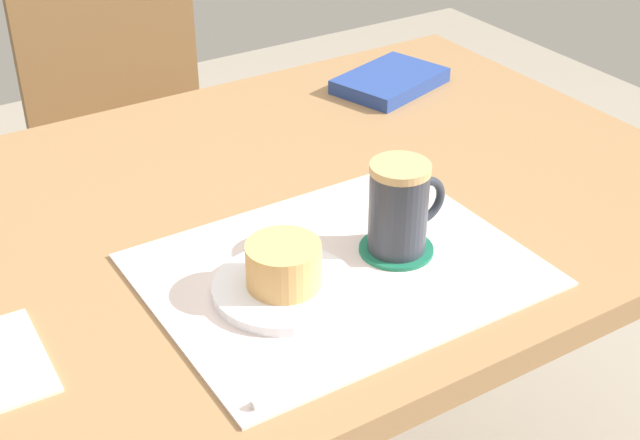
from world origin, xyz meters
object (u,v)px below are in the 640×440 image
at_px(wooden_chair, 133,125).
at_px(small_book, 390,81).
at_px(coffee_mug, 400,206).
at_px(dining_table, 256,256).
at_px(pastry, 284,265).
at_px(pastry_plate, 284,288).

distance_m(wooden_chair, small_book, 0.63).
relative_size(wooden_chair, coffee_mug, 8.11).
height_order(coffee_mug, small_book, coffee_mug).
bearing_deg(coffee_mug, small_book, 55.11).
height_order(dining_table, pastry, pastry).
bearing_deg(dining_table, pastry_plate, -108.53).
bearing_deg(dining_table, wooden_chair, 81.69).
distance_m(wooden_chair, pastry_plate, 0.98).
relative_size(dining_table, pastry, 14.69).
bearing_deg(pastry_plate, wooden_chair, 79.61).
relative_size(pastry_plate, pastry, 1.92).
xyz_separation_m(dining_table, wooden_chair, (0.11, 0.76, -0.13)).
xyz_separation_m(pastry_plate, coffee_mug, (0.16, 0.00, 0.06)).
distance_m(pastry, coffee_mug, 0.16).
bearing_deg(pastry, pastry_plate, 75.96).
distance_m(pastry_plate, coffee_mug, 0.17).
relative_size(dining_table, wooden_chair, 1.35).
bearing_deg(wooden_chair, pastry_plate, 82.63).
height_order(dining_table, small_book, small_book).
bearing_deg(pastry_plate, coffee_mug, 0.48).
relative_size(wooden_chair, pastry, 10.85).
relative_size(dining_table, coffee_mug, 10.98).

